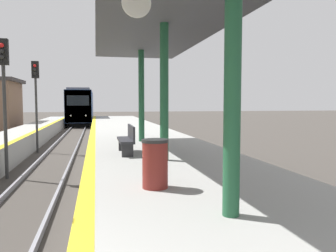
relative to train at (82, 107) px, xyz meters
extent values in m
cube|color=black|center=(0.00, 0.07, -1.94)|extent=(2.41, 16.21, 0.55)
cube|color=#33518C|center=(0.00, 0.07, 0.12)|extent=(2.83, 18.01, 3.56)
cube|color=yellow|center=(0.00, -8.85, 0.12)|extent=(2.77, 0.16, 3.49)
cube|color=black|center=(0.00, -8.91, 0.74)|extent=(2.26, 0.06, 1.07)
cube|color=#59595E|center=(0.00, 0.07, 2.02)|extent=(2.41, 17.11, 0.24)
sphere|color=white|center=(-0.78, -8.91, -0.86)|extent=(0.18, 0.18, 0.18)
sphere|color=white|center=(0.78, -8.91, -0.86)|extent=(0.18, 0.18, 0.18)
cylinder|color=#2D2D2D|center=(-1.29, -32.33, -0.21)|extent=(0.12, 0.12, 4.01)
cube|color=black|center=(-1.29, -32.33, 2.25)|extent=(0.36, 0.20, 0.90)
sphere|color=red|center=(-1.29, -32.46, 2.45)|extent=(0.16, 0.16, 0.16)
sphere|color=black|center=(-1.29, -32.46, 2.25)|extent=(0.16, 0.16, 0.16)
sphere|color=black|center=(-1.29, -32.46, 2.04)|extent=(0.16, 0.16, 0.16)
cylinder|color=#2D2D2D|center=(-1.29, -26.08, -0.21)|extent=(0.12, 0.12, 4.01)
cube|color=black|center=(-1.29, -26.08, 2.25)|extent=(0.36, 0.20, 0.90)
sphere|color=red|center=(-1.29, -26.21, 2.45)|extent=(0.16, 0.16, 0.16)
sphere|color=black|center=(-1.29, -26.21, 2.25)|extent=(0.16, 0.16, 0.16)
sphere|color=black|center=(-1.29, -26.21, 2.04)|extent=(0.16, 0.16, 0.16)
cylinder|color=#1E5133|center=(3.75, -40.41, 0.77)|extent=(0.25, 0.25, 3.88)
cylinder|color=#1E5133|center=(3.75, -35.63, 0.77)|extent=(0.25, 0.25, 3.88)
cylinder|color=#1E5133|center=(3.75, -30.86, 0.77)|extent=(0.25, 0.25, 3.88)
cube|color=#3F3F44|center=(3.75, -35.63, 2.81)|extent=(3.77, 14.33, 0.20)
cylinder|color=white|center=(2.62, -38.50, 2.36)|extent=(0.56, 0.04, 0.56)
cylinder|color=maroon|center=(2.94, -38.63, -0.73)|extent=(0.50, 0.50, 0.89)
cylinder|color=#262626|center=(2.94, -38.63, -0.25)|extent=(0.52, 0.52, 0.06)
cube|color=#28282D|center=(2.76, -34.17, -0.73)|extent=(0.44, 1.73, 0.08)
cube|color=#28282D|center=(2.95, -34.17, -0.47)|extent=(0.06, 1.73, 0.44)
cube|color=#262628|center=(2.76, -34.87, -0.97)|extent=(0.35, 0.08, 0.40)
cube|color=#262628|center=(2.76, -33.48, -0.97)|extent=(0.35, 0.08, 0.40)
camera|label=1|loc=(1.84, -44.79, 0.48)|focal=35.00mm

